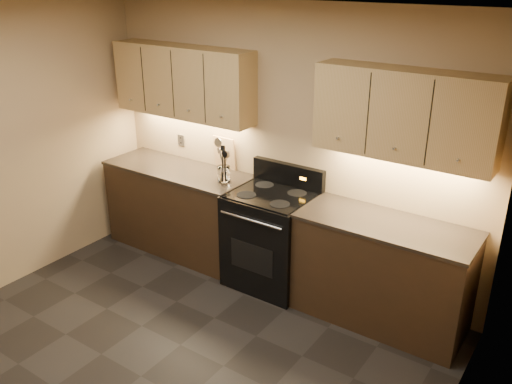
% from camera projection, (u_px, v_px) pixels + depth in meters
% --- Properties ---
extents(floor, '(4.00, 4.00, 0.00)m').
position_uv_depth(floor, '(141.00, 376.00, 4.09)').
color(floor, black).
rests_on(floor, ground).
extents(ceiling, '(4.00, 4.00, 0.00)m').
position_uv_depth(ceiling, '(104.00, 16.00, 3.08)').
color(ceiling, silver).
rests_on(ceiling, wall_back).
extents(wall_back, '(4.00, 0.04, 2.60)m').
position_uv_depth(wall_back, '(284.00, 145.00, 5.10)').
color(wall_back, '#997B5A').
rests_on(wall_back, ground).
extents(wall_right, '(0.04, 4.00, 2.60)m').
position_uv_depth(wall_right, '(422.00, 327.00, 2.54)').
color(wall_right, '#997B5A').
rests_on(wall_right, ground).
extents(counter_left, '(1.62, 0.62, 0.93)m').
position_uv_depth(counter_left, '(180.00, 209.00, 5.77)').
color(counter_left, black).
rests_on(counter_left, ground).
extents(counter_right, '(1.46, 0.62, 0.93)m').
position_uv_depth(counter_right, '(382.00, 272.00, 4.58)').
color(counter_right, black).
rests_on(counter_right, ground).
extents(stove, '(0.76, 0.68, 1.14)m').
position_uv_depth(stove, '(272.00, 238.00, 5.14)').
color(stove, black).
rests_on(stove, ground).
extents(upper_cab_left, '(1.60, 0.30, 0.70)m').
position_uv_depth(upper_cab_left, '(183.00, 82.00, 5.37)').
color(upper_cab_left, tan).
rests_on(upper_cab_left, wall_back).
extents(upper_cab_right, '(1.44, 0.30, 0.70)m').
position_uv_depth(upper_cab_right, '(405.00, 115.00, 4.18)').
color(upper_cab_right, tan).
rests_on(upper_cab_right, wall_back).
extents(outlet_plate, '(0.08, 0.01, 0.12)m').
position_uv_depth(outlet_plate, '(181.00, 140.00, 5.85)').
color(outlet_plate, '#B2B5BA').
rests_on(outlet_plate, wall_back).
extents(utensil_crock, '(0.14, 0.14, 0.15)m').
position_uv_depth(utensil_crock, '(224.00, 174.00, 5.23)').
color(utensil_crock, white).
rests_on(utensil_crock, counter_left).
extents(cutting_board, '(0.27, 0.07, 0.34)m').
position_uv_depth(cutting_board, '(225.00, 153.00, 5.52)').
color(cutting_board, tan).
rests_on(cutting_board, counter_left).
extents(wooden_spoon, '(0.14, 0.07, 0.31)m').
position_uv_depth(wooden_spoon, '(221.00, 164.00, 5.20)').
color(wooden_spoon, tan).
rests_on(wooden_spoon, utensil_crock).
extents(black_spoon, '(0.14, 0.17, 0.36)m').
position_uv_depth(black_spoon, '(225.00, 162.00, 5.20)').
color(black_spoon, black).
rests_on(black_spoon, utensil_crock).
extents(black_turner, '(0.13, 0.15, 0.36)m').
position_uv_depth(black_turner, '(222.00, 163.00, 5.17)').
color(black_turner, black).
rests_on(black_turner, utensil_crock).
extents(steel_spatula, '(0.20, 0.11, 0.34)m').
position_uv_depth(steel_spatula, '(226.00, 163.00, 5.20)').
color(steel_spatula, silver).
rests_on(steel_spatula, utensil_crock).
extents(steel_skimmer, '(0.23, 0.14, 0.41)m').
position_uv_depth(steel_skimmer, '(227.00, 161.00, 5.15)').
color(steel_skimmer, silver).
rests_on(steel_skimmer, utensil_crock).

